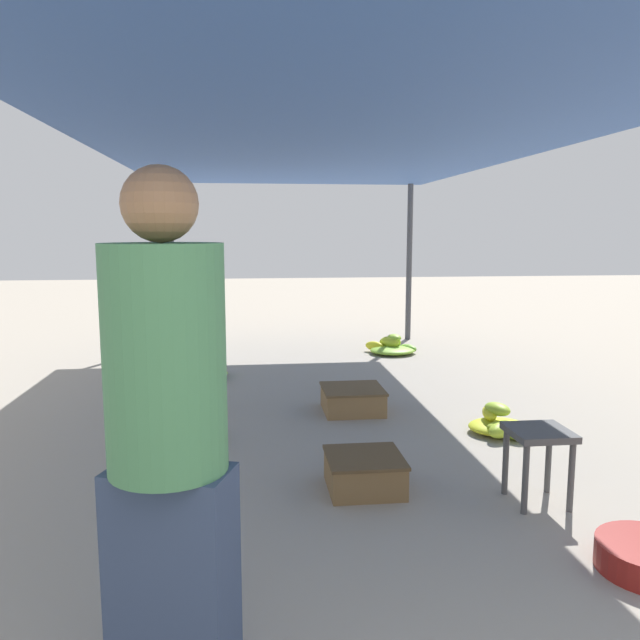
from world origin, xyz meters
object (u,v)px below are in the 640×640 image
object	(u,v)px
vendor_foreground	(168,440)
banana_pile_right_1	(392,347)
crate_mid	(353,399)
banana_pile_left_1	(182,432)
banana_pile_left_3	(209,371)
crate_near	(364,472)
banana_pile_left_0	(185,401)
banana_pile_right_0	(501,425)
banana_pile_left_2	(170,386)
stool	(539,444)

from	to	relation	value
vendor_foreground	banana_pile_right_1	size ratio (longest dim) A/B	2.56
crate_mid	banana_pile_right_1	bearing A→B (deg)	69.63
banana_pile_left_1	banana_pile_right_1	size ratio (longest dim) A/B	0.81
banana_pile_left_3	crate_near	world-z (taller)	crate_near
banana_pile_left_0	banana_pile_right_0	world-z (taller)	banana_pile_right_0
banana_pile_right_1	crate_near	distance (m)	4.37
vendor_foreground	crate_near	world-z (taller)	vendor_foreground
banana_pile_left_1	banana_pile_right_1	distance (m)	3.95
banana_pile_left_2	banana_pile_left_3	size ratio (longest dim) A/B	1.02
banana_pile_right_0	crate_mid	world-z (taller)	banana_pile_right_0
stool	banana_pile_left_1	bearing A→B (deg)	148.07
vendor_foreground	crate_near	size ratio (longest dim) A/B	3.81
vendor_foreground	banana_pile_left_3	bearing A→B (deg)	92.14
banana_pile_left_2	crate_near	world-z (taller)	crate_near
stool	banana_pile_left_0	distance (m)	3.17
vendor_foreground	banana_pile_left_0	bearing A→B (deg)	95.11
vendor_foreground	banana_pile_right_0	distance (m)	3.49
banana_pile_left_2	banana_pile_left_0	bearing A→B (deg)	-69.88
banana_pile_left_0	banana_pile_right_0	distance (m)	2.73
stool	banana_pile_left_0	world-z (taller)	stool
stool	banana_pile_left_2	xyz separation A→B (m)	(-2.44, 2.77, -0.28)
crate_near	banana_pile_right_1	bearing A→B (deg)	74.71
banana_pile_left_2	banana_pile_right_1	size ratio (longest dim) A/B	0.71
vendor_foreground	banana_pile_left_2	distance (m)	4.25
banana_pile_right_1	crate_mid	size ratio (longest dim) A/B	1.30
banana_pile_left_0	banana_pile_left_1	world-z (taller)	banana_pile_left_0
stool	banana_pile_left_3	bearing A→B (deg)	121.59
banana_pile_right_1	crate_mid	world-z (taller)	banana_pile_right_1
stool	crate_near	xyz separation A→B (m)	(-0.97, 0.30, -0.25)
banana_pile_left_1	banana_pile_right_0	bearing A→B (deg)	-3.60
banana_pile_left_2	crate_mid	world-z (taller)	crate_mid
vendor_foreground	banana_pile_left_1	bearing A→B (deg)	95.39
banana_pile_left_1	crate_near	distance (m)	1.61
banana_pile_right_1	banana_pile_left_0	bearing A→B (deg)	-136.57
banana_pile_left_3	banana_pile_right_1	world-z (taller)	banana_pile_right_1
stool	crate_mid	xyz separation A→B (m)	(-0.76, 1.97, -0.25)
vendor_foreground	banana_pile_right_1	xyz separation A→B (m)	(2.11, 5.89, -0.84)
banana_pile_left_3	crate_mid	world-z (taller)	crate_mid
stool	banana_pile_right_1	size ratio (longest dim) A/B	0.64
vendor_foreground	banana_pile_left_0	world-z (taller)	vendor_foreground
banana_pile_left_0	stool	bearing A→B (deg)	-44.70
stool	banana_pile_right_0	size ratio (longest dim) A/B	0.86
banana_pile_left_3	banana_pile_right_1	distance (m)	2.54
stool	banana_pile_left_2	size ratio (longest dim) A/B	0.91
banana_pile_left_2	crate_mid	size ratio (longest dim) A/B	0.92
banana_pile_right_0	banana_pile_left_1	bearing A→B (deg)	176.40
banana_pile_right_1	stool	bearing A→B (deg)	-92.33
crate_mid	banana_pile_left_1	bearing A→B (deg)	-156.64
banana_pile_right_1	banana_pile_left_3	bearing A→B (deg)	-154.27
banana_pile_left_3	crate_near	xyz separation A→B (m)	(1.13, -3.12, 0.03)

